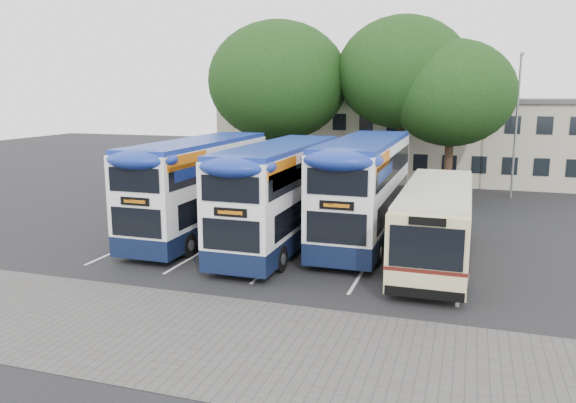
{
  "coord_description": "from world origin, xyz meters",
  "views": [
    {
      "loc": [
        3.35,
        -18.07,
        6.66
      ],
      "look_at": [
        -4.16,
        5.0,
        1.93
      ],
      "focal_mm": 35.0,
      "sensor_mm": 36.0,
      "label": 1
    }
  ],
  "objects_px": {
    "tree_right": "(452,93)",
    "bus_dd_mid": "(281,190)",
    "lamp_post": "(517,118)",
    "tree_left": "(278,81)",
    "bus_single": "(436,219)",
    "bus_dd_left": "(201,183)",
    "bus_dd_right": "(365,185)",
    "tree_mid": "(403,73)"
  },
  "relations": [
    {
      "from": "bus_dd_mid",
      "to": "bus_dd_left",
      "type": "bearing_deg",
      "value": 170.99
    },
    {
      "from": "lamp_post",
      "to": "bus_single",
      "type": "height_order",
      "value": "lamp_post"
    },
    {
      "from": "tree_right",
      "to": "bus_dd_left",
      "type": "bearing_deg",
      "value": -130.89
    },
    {
      "from": "tree_left",
      "to": "bus_dd_left",
      "type": "xyz_separation_m",
      "value": [
        0.41,
        -12.4,
        -4.9
      ]
    },
    {
      "from": "tree_left",
      "to": "tree_mid",
      "type": "xyz_separation_m",
      "value": [
        8.02,
        0.79,
        0.49
      ]
    },
    {
      "from": "lamp_post",
      "to": "bus_single",
      "type": "distance_m",
      "value": 16.43
    },
    {
      "from": "tree_right",
      "to": "bus_dd_right",
      "type": "xyz_separation_m",
      "value": [
        -3.19,
        -10.95,
        -4.05
      ]
    },
    {
      "from": "tree_right",
      "to": "bus_dd_right",
      "type": "distance_m",
      "value": 12.1
    },
    {
      "from": "lamp_post",
      "to": "tree_left",
      "type": "distance_m",
      "value": 15.33
    },
    {
      "from": "tree_right",
      "to": "bus_dd_mid",
      "type": "bearing_deg",
      "value": -116.51
    },
    {
      "from": "tree_left",
      "to": "bus_dd_left",
      "type": "relative_size",
      "value": 1.05
    },
    {
      "from": "tree_right",
      "to": "bus_single",
      "type": "relative_size",
      "value": 0.95
    },
    {
      "from": "tree_mid",
      "to": "bus_single",
      "type": "height_order",
      "value": "tree_mid"
    },
    {
      "from": "tree_mid",
      "to": "tree_right",
      "type": "distance_m",
      "value": 3.44
    },
    {
      "from": "bus_dd_mid",
      "to": "bus_single",
      "type": "xyz_separation_m",
      "value": [
        6.62,
        -0.35,
        -0.73
      ]
    },
    {
      "from": "bus_dd_left",
      "to": "bus_dd_right",
      "type": "relative_size",
      "value": 0.97
    },
    {
      "from": "lamp_post",
      "to": "tree_left",
      "type": "relative_size",
      "value": 0.8
    },
    {
      "from": "tree_right",
      "to": "bus_dd_left",
      "type": "distance_m",
      "value": 16.85
    },
    {
      "from": "bus_single",
      "to": "bus_dd_left",
      "type": "bearing_deg",
      "value": 174.63
    },
    {
      "from": "tree_left",
      "to": "tree_right",
      "type": "height_order",
      "value": "tree_left"
    },
    {
      "from": "lamp_post",
      "to": "bus_dd_left",
      "type": "height_order",
      "value": "lamp_post"
    },
    {
      "from": "tree_mid",
      "to": "bus_dd_right",
      "type": "xyz_separation_m",
      "value": [
        -0.1,
        -11.78,
        -5.32
      ]
    },
    {
      "from": "tree_mid",
      "to": "tree_right",
      "type": "bearing_deg",
      "value": -15.13
    },
    {
      "from": "bus_single",
      "to": "bus_dd_right",
      "type": "bearing_deg",
      "value": 143.81
    },
    {
      "from": "tree_right",
      "to": "bus_single",
      "type": "height_order",
      "value": "tree_right"
    },
    {
      "from": "bus_dd_right",
      "to": "lamp_post",
      "type": "bearing_deg",
      "value": 61.83
    },
    {
      "from": "lamp_post",
      "to": "tree_right",
      "type": "height_order",
      "value": "tree_right"
    },
    {
      "from": "lamp_post",
      "to": "bus_dd_right",
      "type": "xyz_separation_m",
      "value": [
        -7.08,
        -13.21,
        -2.53
      ]
    },
    {
      "from": "tree_mid",
      "to": "bus_dd_left",
      "type": "xyz_separation_m",
      "value": [
        -7.61,
        -13.19,
        -5.39
      ]
    },
    {
      "from": "tree_mid",
      "to": "tree_right",
      "type": "xyz_separation_m",
      "value": [
        3.09,
        -0.83,
        -1.27
      ]
    },
    {
      "from": "bus_dd_left",
      "to": "bus_single",
      "type": "bearing_deg",
      "value": -5.37
    },
    {
      "from": "lamp_post",
      "to": "bus_dd_mid",
      "type": "xyz_separation_m",
      "value": [
        -10.38,
        -15.29,
        -2.62
      ]
    },
    {
      "from": "tree_right",
      "to": "bus_dd_left",
      "type": "xyz_separation_m",
      "value": [
        -10.7,
        -12.35,
        -4.12
      ]
    },
    {
      "from": "tree_left",
      "to": "lamp_post",
      "type": "bearing_deg",
      "value": 8.42
    },
    {
      "from": "bus_single",
      "to": "lamp_post",
      "type": "bearing_deg",
      "value": 76.47
    },
    {
      "from": "tree_left",
      "to": "bus_dd_right",
      "type": "xyz_separation_m",
      "value": [
        7.92,
        -10.99,
        -4.82
      ]
    },
    {
      "from": "lamp_post",
      "to": "bus_dd_mid",
      "type": "distance_m",
      "value": 18.66
    },
    {
      "from": "lamp_post",
      "to": "bus_dd_mid",
      "type": "bearing_deg",
      "value": -124.18
    },
    {
      "from": "tree_right",
      "to": "bus_dd_mid",
      "type": "distance_m",
      "value": 15.13
    },
    {
      "from": "tree_right",
      "to": "bus_dd_mid",
      "type": "height_order",
      "value": "tree_right"
    },
    {
      "from": "tree_right",
      "to": "bus_dd_mid",
      "type": "xyz_separation_m",
      "value": [
        -6.5,
        -13.02,
        -4.13
      ]
    },
    {
      "from": "lamp_post",
      "to": "tree_right",
      "type": "bearing_deg",
      "value": -149.74
    }
  ]
}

